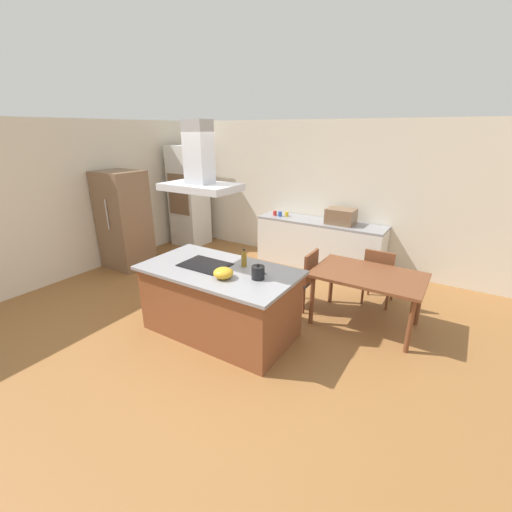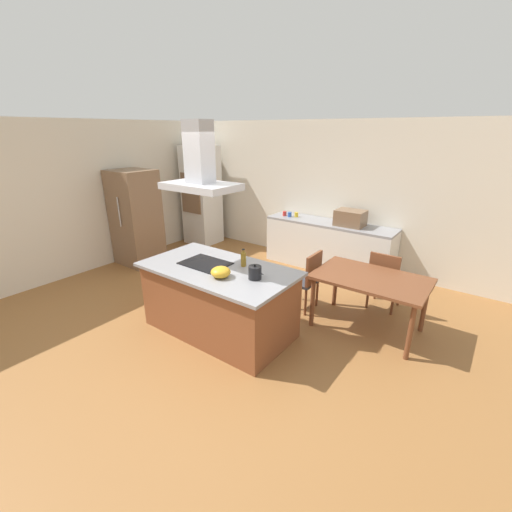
# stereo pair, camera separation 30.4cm
# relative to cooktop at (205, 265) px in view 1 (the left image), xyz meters

# --- Properties ---
(ground) EXTENTS (16.00, 16.00, 0.00)m
(ground) POSITION_rel_cooktop_xyz_m (0.22, 1.50, -0.91)
(ground) COLOR #936033
(wall_back) EXTENTS (7.20, 0.10, 2.70)m
(wall_back) POSITION_rel_cooktop_xyz_m (0.22, 3.25, 0.44)
(wall_back) COLOR beige
(wall_back) RESTS_ON ground
(wall_left) EXTENTS (0.10, 8.80, 2.70)m
(wall_left) POSITION_rel_cooktop_xyz_m (-3.23, 1.00, 0.44)
(wall_left) COLOR beige
(wall_left) RESTS_ON ground
(kitchen_island) EXTENTS (1.97, 1.08, 0.90)m
(kitchen_island) POSITION_rel_cooktop_xyz_m (0.22, 0.00, -0.45)
(kitchen_island) COLOR brown
(kitchen_island) RESTS_ON ground
(cooktop) EXTENTS (0.60, 0.44, 0.01)m
(cooktop) POSITION_rel_cooktop_xyz_m (0.00, 0.00, 0.00)
(cooktop) COLOR black
(cooktop) RESTS_ON kitchen_island
(tea_kettle) EXTENTS (0.21, 0.15, 0.18)m
(tea_kettle) POSITION_rel_cooktop_xyz_m (0.80, 0.00, 0.07)
(tea_kettle) COLOR black
(tea_kettle) RESTS_ON kitchen_island
(olive_oil_bottle) EXTENTS (0.07, 0.07, 0.23)m
(olive_oil_bottle) POSITION_rel_cooktop_xyz_m (0.45, 0.23, 0.09)
(olive_oil_bottle) COLOR olive
(olive_oil_bottle) RESTS_ON kitchen_island
(mixing_bowl) EXTENTS (0.23, 0.23, 0.13)m
(mixing_bowl) POSITION_rel_cooktop_xyz_m (0.45, -0.20, 0.06)
(mixing_bowl) COLOR gold
(mixing_bowl) RESTS_ON kitchen_island
(back_counter) EXTENTS (2.42, 0.62, 0.90)m
(back_counter) POSITION_rel_cooktop_xyz_m (0.40, 2.88, -0.46)
(back_counter) COLOR silver
(back_counter) RESTS_ON ground
(countertop_microwave) EXTENTS (0.50, 0.38, 0.28)m
(countertop_microwave) POSITION_rel_cooktop_xyz_m (0.78, 2.88, 0.13)
(countertop_microwave) COLOR brown
(countertop_microwave) RESTS_ON back_counter
(coffee_mug_red) EXTENTS (0.08, 0.08, 0.09)m
(coffee_mug_red) POSITION_rel_cooktop_xyz_m (-0.55, 2.82, 0.04)
(coffee_mug_red) COLOR red
(coffee_mug_red) RESTS_ON back_counter
(coffee_mug_blue) EXTENTS (0.08, 0.08, 0.09)m
(coffee_mug_blue) POSITION_rel_cooktop_xyz_m (-0.43, 2.81, 0.04)
(coffee_mug_blue) COLOR #2D56B2
(coffee_mug_blue) RESTS_ON back_counter
(coffee_mug_yellow) EXTENTS (0.08, 0.08, 0.09)m
(coffee_mug_yellow) POSITION_rel_cooktop_xyz_m (-0.32, 2.88, 0.04)
(coffee_mug_yellow) COLOR gold
(coffee_mug_yellow) RESTS_ON back_counter
(wall_oven_stack) EXTENTS (0.70, 0.66, 2.20)m
(wall_oven_stack) POSITION_rel_cooktop_xyz_m (-2.68, 2.65, 0.20)
(wall_oven_stack) COLOR silver
(wall_oven_stack) RESTS_ON ground
(refrigerator) EXTENTS (0.80, 0.73, 1.82)m
(refrigerator) POSITION_rel_cooktop_xyz_m (-2.76, 0.93, 0.00)
(refrigerator) COLOR brown
(refrigerator) RESTS_ON ground
(dining_table) EXTENTS (1.40, 0.90, 0.75)m
(dining_table) POSITION_rel_cooktop_xyz_m (1.77, 1.19, -0.24)
(dining_table) COLOR brown
(dining_table) RESTS_ON ground
(chair_facing_back_wall) EXTENTS (0.42, 0.42, 0.89)m
(chair_facing_back_wall) POSITION_rel_cooktop_xyz_m (1.77, 1.86, -0.40)
(chair_facing_back_wall) COLOR #333338
(chair_facing_back_wall) RESTS_ON ground
(chair_at_left_end) EXTENTS (0.42, 0.42, 0.89)m
(chair_at_left_end) POSITION_rel_cooktop_xyz_m (0.85, 1.19, -0.40)
(chair_at_left_end) COLOR #333338
(chair_at_left_end) RESTS_ON ground
(range_hood) EXTENTS (0.90, 0.55, 0.78)m
(range_hood) POSITION_rel_cooktop_xyz_m (0.00, 0.00, 1.20)
(range_hood) COLOR #ADADB2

